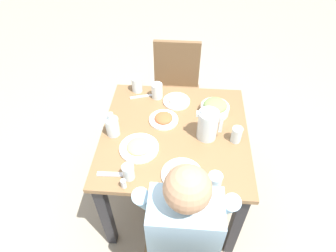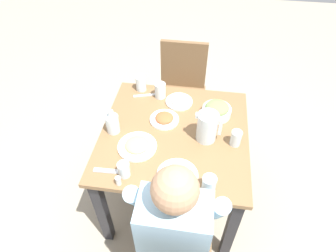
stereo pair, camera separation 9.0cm
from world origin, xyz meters
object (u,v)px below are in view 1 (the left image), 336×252
(diner_near, at_px, (184,221))
(water_pitcher, at_px, (208,125))
(chair_far, at_px, (176,87))
(water_glass_near_right, at_px, (137,84))
(plate_fries, at_px, (139,147))
(salt_shaker, at_px, (124,184))
(oil_carafe, at_px, (113,127))
(water_glass_center, at_px, (157,91))
(water_glass_far_right, at_px, (236,135))
(dining_table, at_px, (175,144))
(water_glass_near_left, at_px, (128,172))
(water_glass_far_left, at_px, (215,182))
(plate_yoghurt, at_px, (177,100))
(salad_bowl, at_px, (215,108))
(plate_rice_curry, at_px, (164,119))
(plate_beans, at_px, (182,174))

(diner_near, height_order, water_pitcher, diner_near)
(chair_far, xyz_separation_m, water_glass_near_right, (-0.26, -0.35, 0.28))
(plate_fries, xyz_separation_m, salt_shaker, (-0.04, -0.26, 0.01))
(salt_shaker, bearing_deg, oil_carafe, 109.64)
(chair_far, xyz_separation_m, water_glass_center, (-0.11, -0.41, 0.28))
(water_glass_far_right, bearing_deg, dining_table, 173.52)
(diner_near, relative_size, water_glass_far_right, 11.50)
(water_glass_near_right, xyz_separation_m, oil_carafe, (-0.08, -0.43, 0.00))
(water_glass_near_left, bearing_deg, water_glass_near_right, 95.12)
(water_pitcher, distance_m, water_glass_far_left, 0.37)
(plate_yoghurt, relative_size, oil_carafe, 1.11)
(dining_table, distance_m, salad_bowl, 0.35)
(water_glass_near_right, bearing_deg, water_glass_center, -22.31)
(salad_bowl, xyz_separation_m, water_glass_near_left, (-0.47, -0.55, 0.00))
(plate_yoghurt, bearing_deg, chair_far, 93.32)
(plate_fries, xyz_separation_m, water_glass_far_right, (0.56, 0.11, 0.04))
(chair_far, relative_size, diner_near, 0.74)
(dining_table, xyz_separation_m, water_glass_center, (-0.14, 0.33, 0.17))
(chair_far, relative_size, water_glass_far_left, 8.43)
(plate_fries, height_order, water_glass_far_right, water_glass_far_right)
(plate_yoghurt, relative_size, water_glass_center, 1.68)
(plate_yoghurt, xyz_separation_m, water_glass_center, (-0.14, 0.04, 0.03))
(diner_near, bearing_deg, plate_rice_curry, 103.91)
(plate_beans, bearing_deg, oil_carafe, 147.02)
(dining_table, bearing_deg, plate_yoghurt, 91.19)
(plate_beans, relative_size, water_glass_near_left, 2.51)
(water_pitcher, xyz_separation_m, plate_yoghurt, (-0.20, 0.30, -0.08))
(water_glass_near_left, bearing_deg, plate_rice_curry, 71.76)
(water_pitcher, xyz_separation_m, water_glass_far_left, (0.03, -0.36, -0.05))
(plate_beans, xyz_separation_m, water_glass_far_left, (0.17, -0.06, 0.04))
(dining_table, bearing_deg, plate_fries, -142.89)
(chair_far, bearing_deg, plate_beans, -85.18)
(salad_bowl, height_order, plate_rice_curry, salad_bowl)
(dining_table, distance_m, diner_near, 0.54)
(plate_rice_curry, bearing_deg, water_glass_center, 105.66)
(plate_beans, height_order, water_glass_far_left, water_glass_far_left)
(chair_far, xyz_separation_m, water_glass_far_right, (0.40, -0.78, 0.27))
(plate_yoghurt, height_order, water_glass_far_left, water_glass_far_left)
(plate_fries, height_order, water_glass_center, water_glass_center)
(dining_table, xyz_separation_m, diner_near, (0.08, -0.54, 0.04))
(water_glass_near_left, bearing_deg, water_glass_far_left, -3.93)
(plate_fries, height_order, water_glass_near_right, water_glass_near_right)
(water_glass_near_right, relative_size, water_glass_far_left, 1.07)
(diner_near, xyz_separation_m, plate_rice_curry, (-0.16, 0.63, 0.10))
(water_pitcher, relative_size, plate_fries, 0.83)
(oil_carafe, bearing_deg, water_pitcher, 2.27)
(plate_yoghurt, bearing_deg, water_glass_center, 162.07)
(dining_table, bearing_deg, plate_beans, -79.90)
(plate_rice_curry, xyz_separation_m, water_glass_far_left, (0.30, -0.48, 0.03))
(plate_yoghurt, bearing_deg, plate_beans, -84.06)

